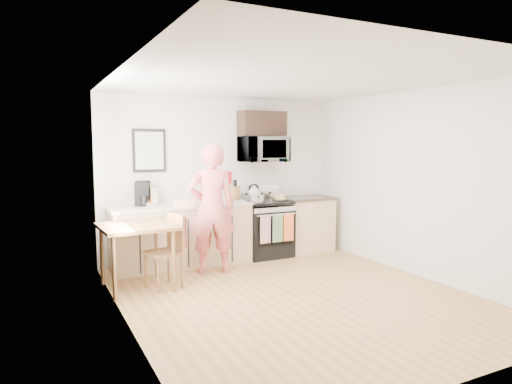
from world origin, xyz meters
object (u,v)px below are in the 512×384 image
microwave (263,149)px  person (212,208)px  cake (280,198)px  chair (172,240)px  range (266,230)px  dining_table (136,232)px

microwave → person: size_ratio=0.41×
microwave → cake: microwave is taller
microwave → chair: bearing=-151.7°
chair → cake: 2.27m
person → cake: (1.38, 0.47, 0.03)m
range → cake: 0.58m
range → person: size_ratio=0.62×
dining_table → range: bearing=18.8°
chair → cake: (2.08, 0.84, 0.35)m
range → dining_table: 2.43m
range → microwave: bearing=90.1°
range → microwave: (-0.00, 0.10, 1.32)m
microwave → cake: 0.84m
chair → microwave: bearing=14.6°
microwave → chair: 2.39m
microwave → person: (-1.15, -0.63, -0.83)m
range → dining_table: (-2.28, -0.77, 0.30)m
person → cake: 1.46m
range → cake: bearing=-12.7°
dining_table → microwave: bearing=21.1°
microwave → dining_table: (-2.28, -0.88, -1.03)m
microwave → cake: bearing=-34.1°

